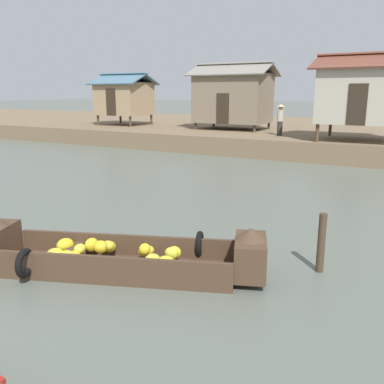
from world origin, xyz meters
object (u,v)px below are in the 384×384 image
banana_boat (116,255)px  stilt_house_mid_left (233,97)px  vendor_person (280,118)px  mooring_post (321,243)px  stilt_house_left (124,98)px  stilt_house_mid_right (363,94)px

banana_boat → stilt_house_mid_left: 19.74m
vendor_person → mooring_post: bearing=-70.0°
stilt_house_left → stilt_house_mid_right: stilt_house_mid_right is taller
stilt_house_mid_right → mooring_post: (1.17, -13.92, -2.60)m
stilt_house_left → vendor_person: size_ratio=2.38×
stilt_house_mid_right → stilt_house_mid_left: bearing=159.6°
stilt_house_left → banana_boat: bearing=-52.5°
vendor_person → mooring_post: (5.30, -14.51, -1.34)m
stilt_house_mid_right → mooring_post: 14.21m
stilt_house_left → stilt_house_mid_left: stilt_house_mid_left is taller
mooring_post → stilt_house_mid_left: bearing=118.3°
stilt_house_left → stilt_house_mid_right: 16.29m
stilt_house_left → vendor_person: (11.97, -1.89, -0.98)m
stilt_house_mid_left → stilt_house_mid_right: stilt_house_mid_right is taller
stilt_house_mid_left → mooring_post: bearing=-61.7°
stilt_house_mid_right → stilt_house_left: bearing=171.3°
stilt_house_left → vendor_person: 12.16m
banana_boat → mooring_post: 3.76m
stilt_house_mid_right → vendor_person: 4.35m
banana_boat → stilt_house_left: 23.11m
stilt_house_mid_right → vendor_person: bearing=171.9°
vendor_person → mooring_post: 15.51m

